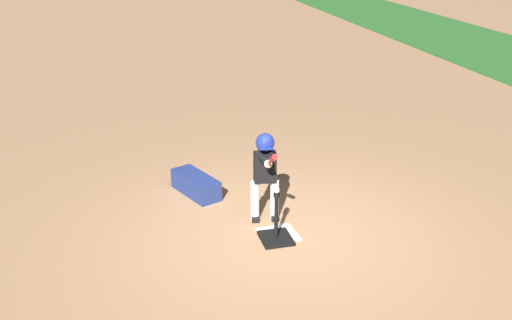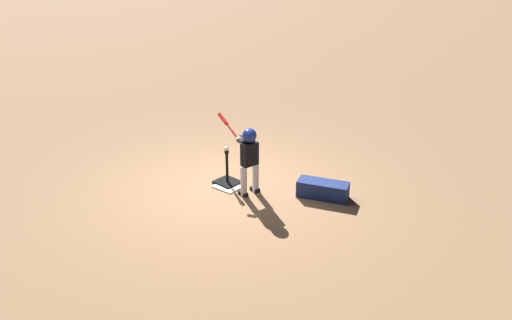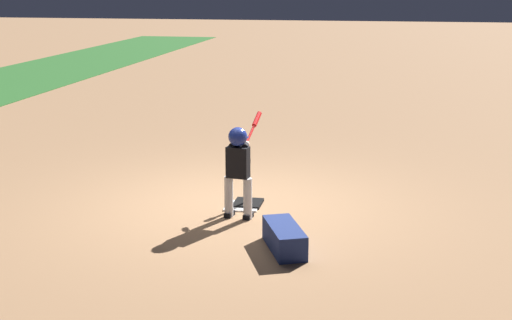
% 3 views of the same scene
% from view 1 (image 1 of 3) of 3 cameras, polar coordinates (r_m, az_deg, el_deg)
% --- Properties ---
extents(ground_plane, '(90.00, 90.00, 0.00)m').
position_cam_1_polar(ground_plane, '(7.39, 2.88, -7.26)').
color(ground_plane, '#99704C').
extents(home_plate, '(0.47, 0.47, 0.02)m').
position_cam_1_polar(home_plate, '(7.40, 2.13, -7.08)').
color(home_plate, white).
rests_on(home_plate, ground_plane).
extents(batting_tee, '(0.41, 0.37, 0.62)m').
position_cam_1_polar(batting_tee, '(7.26, 1.92, -6.98)').
color(batting_tee, black).
rests_on(batting_tee, ground_plane).
extents(batter_child, '(0.97, 0.38, 1.23)m').
position_cam_1_polar(batter_child, '(7.43, 0.89, -0.65)').
color(batter_child, silver).
rests_on(batter_child, ground_plane).
extents(baseball, '(0.07, 0.07, 0.07)m').
position_cam_1_polar(baseball, '(7.00, 1.97, -2.89)').
color(baseball, white).
rests_on(baseball, batting_tee).
extents(equipment_bag, '(0.90, 0.62, 0.28)m').
position_cam_1_polar(equipment_bag, '(8.44, -5.75, -2.34)').
color(equipment_bag, navy).
rests_on(equipment_bag, ground_plane).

